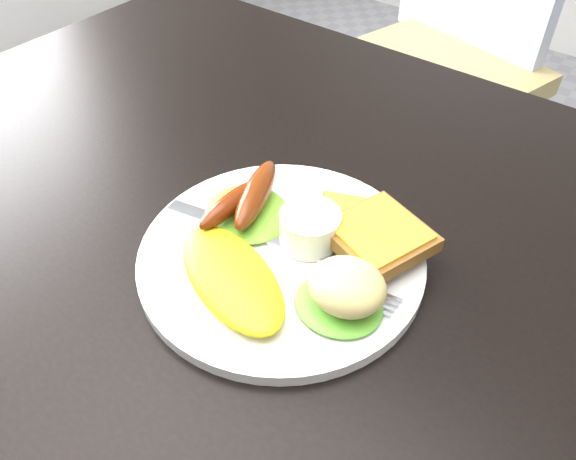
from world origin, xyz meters
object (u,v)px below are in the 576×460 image
Objects in this scene: dining_table at (316,258)px; person at (321,7)px; dining_chair at (427,76)px; plate at (281,256)px.

person is at bearing 124.97° from dining_table.
dining_table is 0.59m from person.
dining_chair is 1.69× the size of plate.
person is 5.61× the size of plate.
person is 0.61m from plate.
dining_table is at bearing 145.44° from person.
dining_chair is 1.02m from plate.
dining_table is 2.69× the size of dining_chair.
plate is (0.28, -0.93, 0.31)m from dining_chair.
dining_chair is at bearing 108.03° from dining_table.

